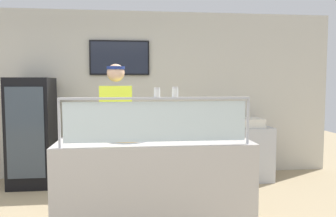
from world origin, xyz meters
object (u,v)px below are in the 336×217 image
(pizza_server, at_px, (127,137))
(drink_fridge, at_px, (32,132))
(parmesan_shaker, at_px, (157,93))
(pizza_tray, at_px, (128,139))
(pepper_flake_shaker, at_px, (175,93))
(worker_figure, at_px, (117,127))
(pizza_box_stack, at_px, (248,122))

(pizza_server, bearing_deg, drink_fridge, 141.46)
(parmesan_shaker, height_order, drink_fridge, drink_fridge)
(pizza_tray, xyz_separation_m, pepper_flake_shaker, (0.44, -0.32, 0.48))
(parmesan_shaker, relative_size, worker_figure, 0.05)
(pizza_tray, height_order, pepper_flake_shaker, pepper_flake_shaker)
(pizza_tray, height_order, pizza_server, pizza_server)
(pizza_box_stack, bearing_deg, pepper_flake_shaker, -125.83)
(parmesan_shaker, height_order, pepper_flake_shaker, pepper_flake_shaker)
(pepper_flake_shaker, bearing_deg, parmesan_shaker, -180.00)
(parmesan_shaker, bearing_deg, pizza_box_stack, 51.12)
(pizza_server, bearing_deg, pizza_tray, 90.69)
(worker_figure, bearing_deg, drink_fridge, 139.99)
(drink_fridge, bearing_deg, parmesan_shaker, -49.94)
(drink_fridge, relative_size, pizza_box_stack, 3.55)
(pizza_box_stack, bearing_deg, drink_fridge, 179.25)
(pizza_server, height_order, parmesan_shaker, parmesan_shaker)
(pizza_tray, bearing_deg, pizza_box_stack, 41.64)
(pepper_flake_shaker, relative_size, worker_figure, 0.05)
(pizza_tray, relative_size, drink_fridge, 0.27)
(pizza_tray, relative_size, pizza_server, 1.54)
(pizza_server, xyz_separation_m, drink_fridge, (-1.43, 1.73, -0.18))
(pepper_flake_shaker, xyz_separation_m, pizza_box_stack, (1.44, 1.99, -0.53))
(pepper_flake_shaker, bearing_deg, worker_figure, 121.58)
(pepper_flake_shaker, bearing_deg, pizza_server, 146.21)
(pizza_tray, bearing_deg, pepper_flake_shaker, -35.77)
(pizza_box_stack, bearing_deg, parmesan_shaker, -128.88)
(pizza_tray, bearing_deg, drink_fridge, 129.94)
(worker_figure, relative_size, drink_fridge, 1.09)
(pizza_server, distance_m, drink_fridge, 2.25)
(pizza_tray, bearing_deg, pizza_server, -101.24)
(parmesan_shaker, bearing_deg, worker_figure, 113.59)
(drink_fridge, bearing_deg, worker_figure, -40.01)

